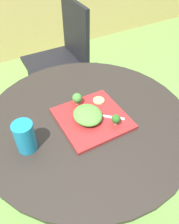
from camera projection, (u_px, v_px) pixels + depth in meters
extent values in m
plane|color=#669342|center=(88.00, 198.00, 1.52)|extent=(12.00, 12.00, 0.00)
cylinder|color=#28231E|center=(87.00, 119.00, 1.01)|extent=(0.91, 0.91, 0.02)
cylinder|color=#28231E|center=(87.00, 165.00, 1.25)|extent=(0.06, 0.06, 0.68)
cylinder|color=#28231E|center=(88.00, 196.00, 1.50)|extent=(0.44, 0.44, 0.04)
cube|color=black|center=(54.00, 64.00, 1.89)|extent=(0.45, 0.45, 0.03)
cube|color=black|center=(75.00, 31.00, 1.79)|extent=(0.04, 0.42, 0.45)
cylinder|color=black|center=(31.00, 81.00, 2.09)|extent=(0.02, 0.02, 0.43)
cylinder|color=black|center=(45.00, 104.00, 1.86)|extent=(0.02, 0.02, 0.43)
cylinder|color=black|center=(67.00, 70.00, 2.22)|extent=(0.02, 0.02, 0.43)
cylinder|color=black|center=(85.00, 91.00, 1.99)|extent=(0.02, 0.02, 0.43)
cube|color=maroon|center=(92.00, 118.00, 1.00)|extent=(0.28, 0.28, 0.01)
cylinder|color=teal|center=(25.00, 137.00, 0.85)|extent=(0.08, 0.08, 0.13)
cylinder|color=#156886|center=(26.00, 140.00, 0.86)|extent=(0.07, 0.07, 0.09)
cube|color=silver|center=(112.00, 117.00, 0.99)|extent=(0.09, 0.08, 0.00)
cube|color=silver|center=(94.00, 115.00, 1.00)|extent=(0.05, 0.05, 0.00)
ellipsoid|color=#519338|center=(88.00, 115.00, 0.97)|extent=(0.12, 0.13, 0.05)
cylinder|color=#99B770|center=(78.00, 102.00, 1.05)|extent=(0.02, 0.02, 0.02)
sphere|color=#427F33|center=(78.00, 98.00, 1.03)|extent=(0.04, 0.04, 0.04)
cylinder|color=#99B770|center=(116.00, 123.00, 0.96)|extent=(0.01, 0.01, 0.01)
sphere|color=#285B1E|center=(116.00, 119.00, 0.94)|extent=(0.04, 0.04, 0.04)
cylinder|color=#8EB766|center=(99.00, 100.00, 1.07)|extent=(0.05, 0.05, 0.01)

